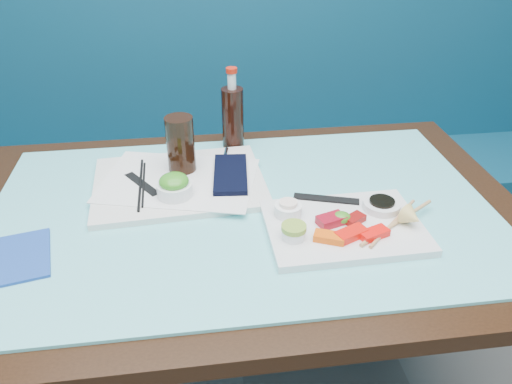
{
  "coord_description": "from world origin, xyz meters",
  "views": [
    {
      "loc": [
        -0.1,
        0.44,
        1.44
      ],
      "look_at": [
        0.03,
        1.45,
        0.8
      ],
      "focal_mm": 35.0,
      "sensor_mm": 36.0,
      "label": 1
    }
  ],
  "objects": [
    {
      "name": "booth_bench",
      "position": [
        0.0,
        2.29,
        0.37
      ],
      "size": [
        3.0,
        0.56,
        1.17
      ],
      "color": "navy",
      "rests_on": "ground"
    },
    {
      "name": "dining_table",
      "position": [
        0.0,
        1.45,
        0.67
      ],
      "size": [
        1.4,
        0.9,
        0.75
      ],
      "color": "black",
      "rests_on": "ground"
    },
    {
      "name": "glass_top",
      "position": [
        0.0,
        1.45,
        0.75
      ],
      "size": [
        1.22,
        0.76,
        0.01
      ],
      "primitive_type": "cube",
      "color": "#68CDD1",
      "rests_on": "dining_table"
    },
    {
      "name": "sashimi_plate",
      "position": [
        0.22,
        1.33,
        0.77
      ],
      "size": [
        0.36,
        0.26,
        0.02
      ],
      "primitive_type": "cube",
      "rotation": [
        0.0,
        0.0,
        0.02
      ],
      "color": "silver",
      "rests_on": "glass_top"
    },
    {
      "name": "salmon_left",
      "position": [
        0.17,
        1.27,
        0.78
      ],
      "size": [
        0.07,
        0.06,
        0.02
      ],
      "primitive_type": "cube",
      "rotation": [
        0.0,
        0.0,
        -0.41
      ],
      "color": "#F25509",
      "rests_on": "sashimi_plate"
    },
    {
      "name": "salmon_mid",
      "position": [
        0.22,
        1.28,
        0.78
      ],
      "size": [
        0.08,
        0.06,
        0.02
      ],
      "primitive_type": "cube",
      "rotation": [
        0.0,
        0.0,
        0.41
      ],
      "color": "red",
      "rests_on": "sashimi_plate"
    },
    {
      "name": "salmon_right",
      "position": [
        0.27,
        1.27,
        0.78
      ],
      "size": [
        0.07,
        0.05,
        0.02
      ],
      "primitive_type": "cube",
      "rotation": [
        0.0,
        0.0,
        0.36
      ],
      "color": "#F81009",
      "rests_on": "sashimi_plate"
    },
    {
      "name": "tuna_left",
      "position": [
        0.19,
        1.33,
        0.79
      ],
      "size": [
        0.07,
        0.06,
        0.02
      ],
      "primitive_type": "cube",
      "rotation": [
        0.0,
        0.0,
        0.32
      ],
      "color": "maroon",
      "rests_on": "sashimi_plate"
    },
    {
      "name": "tuna_right",
      "position": [
        0.24,
        1.33,
        0.78
      ],
      "size": [
        0.06,
        0.05,
        0.02
      ],
      "primitive_type": "cube",
      "rotation": [
        0.0,
        0.0,
        0.56
      ],
      "color": "maroon",
      "rests_on": "sashimi_plate"
    },
    {
      "name": "seaweed_garnish",
      "position": [
        0.21,
        1.34,
        0.79
      ],
      "size": [
        0.05,
        0.04,
        0.02
      ],
      "primitive_type": "ellipsoid",
      "rotation": [
        0.0,
        0.0,
        0.09
      ],
      "color": "#3B841E",
      "rests_on": "sashimi_plate"
    },
    {
      "name": "ramekin_wasabi",
      "position": [
        0.09,
        1.29,
        0.79
      ],
      "size": [
        0.06,
        0.06,
        0.02
      ],
      "primitive_type": "cylinder",
      "rotation": [
        0.0,
        0.0,
        0.26
      ],
      "color": "white",
      "rests_on": "sashimi_plate"
    },
    {
      "name": "wasabi_fill",
      "position": [
        0.09,
        1.29,
        0.8
      ],
      "size": [
        0.07,
        0.07,
        0.01
      ],
      "primitive_type": "cylinder",
      "rotation": [
        0.0,
        0.0,
        0.39
      ],
      "color": "olive",
      "rests_on": "ramekin_wasabi"
    },
    {
      "name": "ramekin_ginger",
      "position": [
        0.1,
        1.38,
        0.79
      ],
      "size": [
        0.08,
        0.08,
        0.03
      ],
      "primitive_type": "cylinder",
      "rotation": [
        0.0,
        0.0,
        0.37
      ],
      "color": "white",
      "rests_on": "sashimi_plate"
    },
    {
      "name": "ginger_fill",
      "position": [
        0.1,
        1.38,
        0.81
      ],
      "size": [
        0.06,
        0.06,
        0.01
      ],
      "primitive_type": "cylinder",
      "rotation": [
        0.0,
        0.0,
        0.42
      ],
      "color": "#FCE1CF",
      "rests_on": "ramekin_ginger"
    },
    {
      "name": "soy_dish",
      "position": [
        0.32,
        1.38,
        0.79
      ],
      "size": [
        0.09,
        0.09,
        0.02
      ],
      "primitive_type": "cylinder",
      "rotation": [
        0.0,
        0.0,
        -0.05
      ],
      "color": "silver",
      "rests_on": "sashimi_plate"
    },
    {
      "name": "soy_fill",
      "position": [
        0.32,
        1.38,
        0.8
      ],
      "size": [
        0.07,
        0.07,
        0.01
      ],
      "primitive_type": "cylinder",
      "rotation": [
        0.0,
        0.0,
        -0.25
      ],
      "color": "black",
      "rests_on": "soy_dish"
    },
    {
      "name": "lemon_wedge",
      "position": [
        0.36,
        1.3,
        0.8
      ],
      "size": [
        0.06,
        0.06,
        0.05
      ],
      "primitive_type": "cone",
      "rotation": [
        1.57,
        0.0,
        0.49
      ],
      "color": "#E3C46B",
      "rests_on": "sashimi_plate"
    },
    {
      "name": "chopstick_sleeve",
      "position": [
        0.2,
        1.43,
        0.78
      ],
      "size": [
        0.16,
        0.07,
        0.0
      ],
      "primitive_type": "cube",
      "rotation": [
        0.0,
        0.0,
        -0.31
      ],
      "color": "black",
      "rests_on": "sashimi_plate"
    },
    {
      "name": "wooden_chopstick_a",
      "position": [
        0.33,
        1.31,
        0.78
      ],
      "size": [
        0.17,
        0.17,
        0.01
      ],
      "primitive_type": "cylinder",
      "rotation": [
        1.57,
        0.0,
        -0.79
      ],
      "color": "tan",
      "rests_on": "sashimi_plate"
    },
    {
      "name": "wooden_chopstick_b",
      "position": [
        0.34,
        1.31,
        0.78
      ],
      "size": [
        0.22,
        0.15,
        0.01
      ],
      "primitive_type": "cylinder",
      "rotation": [
        1.57,
        0.0,
        -0.99
      ],
      "color": "tan",
      "rests_on": "sashimi_plate"
    },
    {
      "name": "serving_tray",
      "position": [
        -0.15,
        1.58,
        0.77
      ],
      "size": [
        0.46,
        0.35,
        0.02
      ],
      "primitive_type": "cube",
      "rotation": [
        0.0,
        0.0,
        0.06
      ],
      "color": "silver",
      "rests_on": "glass_top"
    },
    {
      "name": "paper_placemat",
      "position": [
        -0.15,
        1.58,
        0.78
      ],
      "size": [
        0.45,
        0.37,
        0.0
      ],
      "primitive_type": "cube",
      "rotation": [
        0.0,
        0.0,
        -0.26
      ],
      "color": "white",
      "rests_on": "serving_tray"
    },
    {
      "name": "seaweed_bowl",
      "position": [
        -0.16,
        1.5,
        0.79
      ],
      "size": [
        0.11,
        0.11,
        0.04
      ],
      "primitive_type": "cylinder",
      "rotation": [
        0.0,
        0.0,
        -0.29
      ],
      "color": "white",
      "rests_on": "serving_tray"
    },
    {
      "name": "seaweed_salad",
      "position": [
        -0.16,
        1.5,
        0.82
      ],
      "size": [
        0.08,
        0.08,
        0.04
      ],
      "primitive_type": "ellipsoid",
      "rotation": [
        0.0,
        0.0,
        0.08
      ],
      "color": "#378A1F",
      "rests_on": "seaweed_bowl"
    },
    {
      "name": "cola_glass",
      "position": [
        -0.14,
        1.63,
        0.85
      ],
      "size": [
        0.1,
        0.1,
        0.15
      ],
      "primitive_type": "cylinder",
      "rotation": [
        0.0,
        0.0,
        0.36
      ],
      "color": "black",
      "rests_on": "serving_tray"
    },
    {
      "name": "navy_pouch",
      "position": [
        -0.02,
        1.58,
        0.78
      ],
      "size": [
        0.11,
        0.21,
        0.02
      ],
      "primitive_type": "cube",
      "rotation": [
        0.0,
        0.0,
        -0.09
      ],
      "color": "black",
      "rests_on": "serving_tray"
    },
    {
      "name": "fork",
      "position": [
        -0.02,
        1.68,
        0.78
      ],
      "size": [
        0.03,
        0.09,
        0.01
      ],
      "primitive_type": "cylinder",
      "rotation": [
        1.57,
        0.0,
        -0.19
      ],
      "color": "white",
      "rests_on": "serving_tray"
    },
    {
      "name": "black_chopstick_a",
      "position": [
        -0.25,
        1.57,
        0.78
      ],
      "size": [
        0.01,
        0.26,
        0.01
      ],
      "primitive_type": "cylinder",
      "rotation": [
        1.57,
        0.0,
        0.02
      ],
      "color": "black",
      "rests_on": "serving_tray"
    },
    {
      "name": "black_chopstick_b",
      "position": [
        -0.24,
        1.57,
        0.78
      ],
      "size": [
        0.01,
        0.22,
        0.01
      ],
      "primitive_type": "cylinder",
      "rotation": [
        1.57,
        0.0,
        0.03
      ],
      "color": "black",
      "rests_on": "serving_tray"
    },
    {
      "name": "tray_sleeve",
      "position": [
        -0.25,
        1.57,
        0.78
      ],
      "size": [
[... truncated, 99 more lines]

